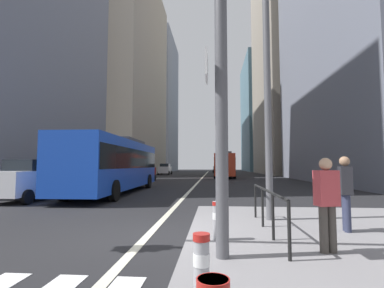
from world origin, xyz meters
The scene contains 20 objects.
ground_plane centered at (0.00, 20.00, 0.00)m, with size 160.00×160.00×0.00m, color black.
lane_centre_line centered at (0.00, 30.00, 0.01)m, with size 0.20×80.00×0.01m, color beige.
office_tower_left_mid centered at (-16.00, 42.22, 18.11)m, with size 13.72×25.99×36.22m, color gray.
office_tower_left_far centered at (-16.00, 68.91, 18.35)m, with size 13.17×19.47×36.70m, color slate.
office_tower_right_mid centered at (17.00, 48.87, 28.76)m, with size 12.38×23.18×57.52m, color gray.
office_tower_right_far centered at (17.00, 74.99, 15.91)m, with size 13.16×22.22×31.82m, color slate.
city_bus_blue_oncoming centered at (-4.35, 9.95, 1.84)m, with size 2.89×11.84×3.40m.
sedan_white_oncoming centered at (-7.25, 6.38, 0.99)m, with size 2.17×4.36×1.94m.
city_bus_red_receding centered at (2.99, 32.22, 1.84)m, with size 2.93×11.75×3.40m.
car_oncoming_mid centered at (-5.88, 22.26, 0.99)m, with size 2.19×4.39×1.94m.
car_receding_near centered at (2.31, 54.02, 0.99)m, with size 2.16×4.12×1.94m.
car_receding_far centered at (4.04, 55.12, 0.99)m, with size 2.07×4.42×1.94m.
car_oncoming_far centered at (-7.00, 42.14, 0.99)m, with size 2.09×4.57×1.94m.
traffic_signal_gantry centered at (-0.39, -1.87, 4.12)m, with size 6.34×0.65×6.00m.
street_lamp_post centered at (3.15, 1.51, 5.28)m, with size 5.50×0.32×8.00m.
bollard_left centered at (1.44, -3.41, 0.58)m, with size 0.20×0.20×0.76m.
bollard_right centered at (1.65, -0.75, 0.59)m, with size 0.20×0.20×0.78m.
pedestrian_railing centered at (2.80, -0.05, 0.86)m, with size 0.06×3.83×0.98m.
pedestrian_waiting centered at (3.59, -1.44, 1.07)m, with size 0.43×0.32×1.67m.
pedestrian_walking centered at (4.66, 0.23, 1.12)m, with size 0.31×0.42×1.74m.
Camera 1 is at (1.59, -6.67, 1.69)m, focal length 26.25 mm.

